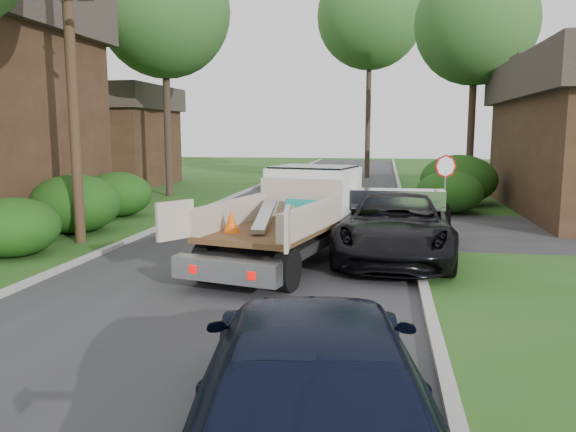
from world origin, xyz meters
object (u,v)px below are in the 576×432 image
Objects in this scene: stop_sign at (445,176)px; navy_suv at (312,377)px; tree_center_far at (370,16)px; tree_right_far at (476,24)px; tree_left_far at (164,12)px; flatbed_truck at (298,210)px; utility_pole at (71,61)px; black_pickup at (397,225)px; house_left_far at (105,135)px.

stop_sign is 0.45× the size of navy_suv.
tree_center_far is at bearing -97.67° from navy_suv.
tree_center_far reaches higher than tree_right_far.
flatbed_truck is (8.61, -12.97, -7.73)m from tree_left_far.
utility_pole is at bearing -58.80° from navy_suv.
tree_left_far reaches higher than tree_right_far.
tree_right_far is 11.68m from tree_center_far.
tree_center_far reaches higher than navy_suv.
black_pickup is (-3.90, -15.50, -7.64)m from tree_right_far.
tree_center_far is (15.50, 8.00, 7.93)m from house_left_far.
utility_pole reaches higher than stop_sign.
house_left_far is at bearing 138.17° from black_pickup.
navy_suv is (16.10, -26.70, -2.24)m from house_left_far.
black_pickup is (17.10, -17.50, -2.21)m from house_left_far.
tree_right_far is 18.66m from flatbed_truck.
tree_center_far is at bearing 27.30° from house_left_far.
black_pickup is at bearing -45.66° from house_left_far.
utility_pole is at bearing -159.38° from stop_sign.
tree_right_far is 1.78× the size of flatbed_truck.
house_left_far reaches higher than stop_sign.
tree_right_far is at bearing -109.88° from navy_suv.
utility_pole is 1.55× the size of flatbed_truck.
stop_sign is 22.81m from house_left_far.
flatbed_truck reaches higher than black_pickup.
tree_right_far is (12.98, 15.02, 3.31)m from utility_pole.
tree_left_far is at bearing -126.16° from tree_center_far.
house_left_far is at bearing -67.57° from navy_suv.
utility_pole is 0.87× the size of tree_right_far.
tree_left_far reaches higher than flatbed_truck.
navy_suv is at bearing -58.91° from house_left_far.
navy_suv is at bearing -92.37° from black_pickup.
tree_left_far is at bearing -73.70° from navy_suv.
flatbed_truck is at bearing -56.43° from tree_left_far.
tree_right_far reaches higher than utility_pole.
house_left_far is 23.23m from flatbed_truck.
stop_sign is 0.38× the size of flatbed_truck.
utility_pole reaches higher than navy_suv.
tree_right_far is at bearing 78.19° from stop_sign.
tree_left_far is at bearing 147.79° from stop_sign.
house_left_far is 0.66× the size of tree_right_far.
utility_pole is 12.77m from tree_left_far.
black_pickup is (9.08, -0.48, -4.33)m from utility_pole.
stop_sign is at bearing -34.81° from house_left_far.
navy_suv is (1.49, -8.73, -0.44)m from flatbed_truck.
house_left_far is at bearing 115.23° from utility_pole.
stop_sign reaches higher than black_pickup.
tree_left_far is 25.29m from navy_suv.
tree_right_far is at bearing -61.19° from tree_center_far.
flatbed_truck is at bearing -111.82° from tree_right_far.
navy_suv is at bearing -101.22° from tree_right_far.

